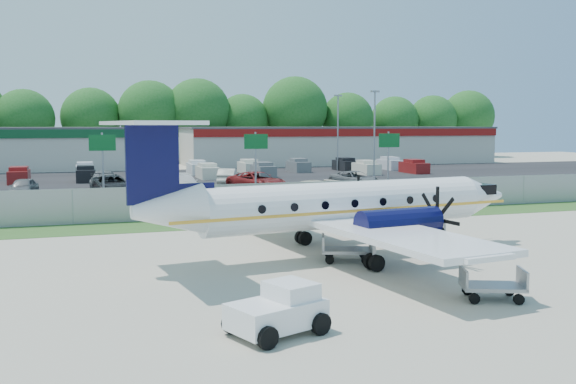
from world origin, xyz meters
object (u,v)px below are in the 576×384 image
object	(u,v)px
baggage_cart_near	(347,249)
baggage_cart_far	(493,285)
aircraft	(338,205)
pushback_tug	(280,310)

from	to	relation	value
baggage_cart_near	baggage_cart_far	world-z (taller)	baggage_cart_near
aircraft	baggage_cart_near	distance (m)	2.01
pushback_tug	baggage_cart_far	world-z (taller)	pushback_tug
pushback_tug	baggage_cart_far	distance (m)	7.47
pushback_tug	baggage_cart_near	distance (m)	9.40
pushback_tug	baggage_cart_near	world-z (taller)	pushback_tug
baggage_cart_far	aircraft	bearing A→B (deg)	104.91
pushback_tug	baggage_cart_near	bearing A→B (deg)	55.72
pushback_tug	baggage_cart_near	size ratio (longest dim) A/B	1.21
aircraft	pushback_tug	world-z (taller)	aircraft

